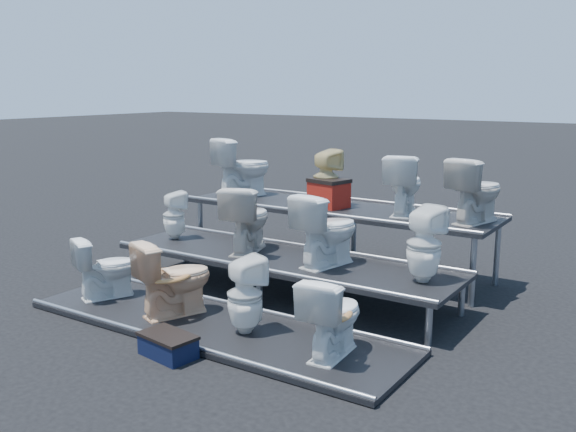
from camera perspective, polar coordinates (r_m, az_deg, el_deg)
The scene contains 18 objects.
ground at distance 7.64m, azimuth -0.42°, elevation -7.04°, with size 80.00×80.00×0.00m, color black.
tier_front at distance 6.65m, azimuth -6.74°, elevation -9.72°, with size 4.20×1.20×0.06m, color black.
tier_mid at distance 7.57m, azimuth -0.42°, elevation -5.39°, with size 4.20×1.20×0.46m, color black.
tier_back at distance 8.59m, azimuth 4.40°, elevation -1.99°, with size 4.20×1.20×0.86m, color black.
toilet_0 at distance 7.57m, azimuth -15.85°, elevation -4.41°, with size 0.39×0.68×0.70m, color white.
toilet_1 at distance 6.83m, azimuth -10.08°, elevation -5.41°, with size 0.45×0.79×0.80m, color #EDBA8C.
toilet_2 at distance 6.26m, azimuth -3.85°, elevation -7.02°, with size 0.34×0.35×0.76m, color white.
toilet_3 at distance 5.76m, azimuth 3.97°, elevation -8.80°, with size 0.42×0.73×0.74m, color white.
toilet_4 at distance 8.47m, azimuth -10.09°, elevation 0.07°, with size 0.28×0.29×0.63m, color white.
toilet_5 at distance 7.70m, azimuth -3.65°, elevation -0.23°, with size 0.45×0.79×0.81m, color beige.
toilet_6 at distance 7.11m, azimuth 3.48°, elevation -1.19°, with size 0.46×0.80×0.82m, color white.
toilet_7 at distance 6.64m, azimuth 12.02°, elevation -2.49°, with size 0.35×0.36×0.78m, color white.
toilet_8 at distance 9.28m, azimuth -4.02°, elevation 4.36°, with size 0.47×0.82×0.84m, color white.
toilet_9 at distance 8.52m, azimuth 3.41°, elevation 3.43°, with size 0.34×0.34×0.75m, color #D6C17F.
toilet_10 at distance 8.04m, azimuth 10.26°, elevation 2.79°, with size 0.42×0.74×0.75m, color white.
toilet_11 at distance 7.74m, azimuth 16.39°, elevation 2.21°, with size 0.43×0.75×0.76m, color beige.
red_crate at distance 8.43m, azimuth 3.65°, elevation 1.90°, with size 0.46×0.36×0.33m, color maroon.
step_stool at distance 6.06m, azimuth -10.61°, elevation -11.35°, with size 0.51×0.31×0.18m, color black.
Camera 1 is at (4.02, -6.02, 2.43)m, focal length 40.00 mm.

